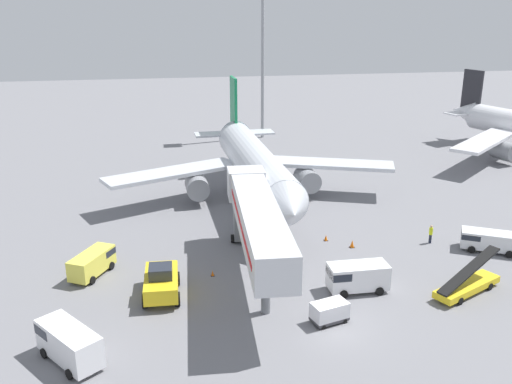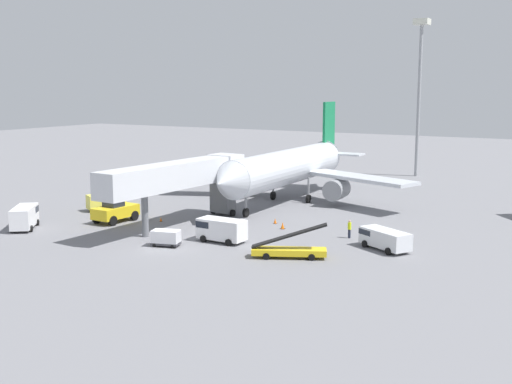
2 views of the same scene
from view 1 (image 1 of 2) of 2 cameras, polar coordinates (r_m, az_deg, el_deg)
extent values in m
plane|color=slate|center=(41.44, 7.93, -13.42)|extent=(300.00, 300.00, 0.00)
cylinder|color=silver|center=(63.19, -0.04, 2.82)|extent=(5.14, 26.94, 4.52)
cone|color=silver|center=(49.29, 3.52, -1.80)|extent=(4.50, 3.28, 4.43)
cone|color=silver|center=(78.28, -2.43, 6.13)|extent=(4.41, 5.04, 4.29)
cube|color=#147A47|center=(76.29, -2.31, 9.01)|extent=(0.45, 3.89, 7.23)
cube|color=silver|center=(77.18, -0.23, 6.14)|extent=(5.49, 2.95, 0.24)
cube|color=silver|center=(76.31, -4.25, 5.95)|extent=(5.49, 2.95, 0.24)
cube|color=silver|center=(67.99, 7.29, 2.91)|extent=(16.27, 9.26, 0.44)
cube|color=silver|center=(64.50, -8.59, 2.00)|extent=(16.16, 9.87, 0.44)
cylinder|color=gray|center=(66.80, 5.28, 1.29)|extent=(2.68, 3.44, 2.60)
cylinder|color=gray|center=(64.30, -6.07, 0.57)|extent=(2.68, 3.44, 2.60)
cylinder|color=gray|center=(54.38, 2.21, -2.91)|extent=(0.28, 0.28, 2.82)
cylinder|color=black|center=(54.91, 2.19, -4.28)|extent=(0.38, 1.11, 1.10)
cylinder|color=gray|center=(66.03, 1.88, 1.00)|extent=(0.28, 0.28, 2.82)
cylinder|color=black|center=(66.47, 1.87, -0.16)|extent=(0.38, 1.11, 1.10)
cylinder|color=gray|center=(65.05, -2.57, 0.72)|extent=(0.28, 0.28, 2.82)
cylinder|color=black|center=(65.49, -2.55, -0.45)|extent=(0.38, 1.11, 1.10)
cube|color=silver|center=(43.46, 0.35, -3.13)|extent=(4.19, 19.16, 2.70)
cube|color=red|center=(43.31, -1.65, -3.21)|extent=(1.04, 15.94, 0.44)
cube|color=silver|center=(52.93, -1.02, 0.88)|extent=(3.62, 3.01, 2.84)
cube|color=#232833|center=(54.09, -1.17, 1.54)|extent=(3.31, 0.45, 0.90)
cube|color=slate|center=(53.48, -0.94, -2.75)|extent=(2.66, 1.96, 4.02)
cylinder|color=black|center=(54.13, -2.43, -4.80)|extent=(0.35, 0.82, 0.80)
cylinder|color=black|center=(54.40, 0.57, -4.66)|extent=(0.35, 0.82, 0.80)
cylinder|color=slate|center=(41.54, 1.01, -9.62)|extent=(0.70, 0.70, 4.42)
cube|color=yellow|center=(44.90, -9.69, -9.13)|extent=(2.81, 5.35, 1.24)
cube|color=#232833|center=(44.18, -9.78, -8.05)|extent=(1.88, 1.88, 0.90)
cylinder|color=black|center=(43.65, -8.07, -10.82)|extent=(0.45, 1.12, 1.10)
cylinder|color=black|center=(43.76, -11.33, -10.93)|extent=(0.45, 1.12, 1.10)
cylinder|color=black|center=(46.66, -8.09, -8.78)|extent=(0.45, 1.12, 1.10)
cylinder|color=black|center=(46.76, -11.12, -8.90)|extent=(0.45, 1.12, 1.10)
cube|color=yellow|center=(47.97, 20.85, -9.07)|extent=(6.73, 4.38, 0.55)
cube|color=black|center=(47.35, 21.05, -7.50)|extent=(6.44, 3.71, 2.31)
cylinder|color=black|center=(50.00, 21.35, -8.33)|extent=(0.64, 0.46, 0.60)
cylinder|color=black|center=(49.29, 22.90, -8.93)|extent=(0.64, 0.46, 0.60)
cylinder|color=black|center=(46.97, 18.62, -9.79)|extent=(0.64, 0.46, 0.60)
cylinder|color=black|center=(46.21, 20.24, -10.47)|extent=(0.64, 0.46, 0.60)
cube|color=#E5DB4C|center=(49.49, -16.50, -6.97)|extent=(3.82, 4.91, 1.72)
cube|color=#1E232D|center=(50.49, -15.53, -5.88)|extent=(2.31, 2.18, 0.55)
cylinder|color=black|center=(51.34, -16.31, -7.00)|extent=(0.61, 0.75, 0.68)
cylinder|color=black|center=(50.43, -14.68, -7.33)|extent=(0.61, 0.75, 0.68)
cylinder|color=black|center=(49.29, -18.19, -8.30)|extent=(0.61, 0.75, 0.68)
cylinder|color=black|center=(48.34, -16.52, -8.68)|extent=(0.61, 0.75, 0.68)
cube|color=white|center=(45.73, 10.43, -8.48)|extent=(4.81, 2.14, 1.98)
cube|color=#1E232D|center=(45.03, 8.49, -8.19)|extent=(1.56, 2.13, 0.63)
cylinder|color=black|center=(44.88, 8.98, -10.31)|extent=(0.68, 0.38, 0.68)
cylinder|color=black|center=(46.54, 8.20, -9.15)|extent=(0.68, 0.38, 0.68)
cylinder|color=black|center=(45.85, 12.55, -9.88)|extent=(0.68, 0.38, 0.68)
cylinder|color=black|center=(47.48, 11.66, -8.78)|extent=(0.68, 0.38, 0.68)
cube|color=white|center=(38.70, -18.64, -14.49)|extent=(4.68, 5.33, 2.10)
cube|color=#1E232D|center=(39.83, -19.98, -12.86)|extent=(2.59, 2.52, 0.67)
cylinder|color=black|center=(40.13, -20.86, -15.17)|extent=(0.69, 0.76, 0.68)
cylinder|color=black|center=(40.80, -18.45, -14.28)|extent=(0.69, 0.76, 0.68)
cylinder|color=black|center=(37.69, -18.53, -17.28)|extent=(0.69, 0.76, 0.68)
cylinder|color=black|center=(38.41, -15.99, -16.26)|extent=(0.69, 0.76, 0.68)
cube|color=silver|center=(56.43, 22.97, -4.58)|extent=(5.56, 4.35, 1.59)
cube|color=#1E232D|center=(56.17, 21.21, -4.08)|extent=(2.47, 2.61, 0.51)
cylinder|color=black|center=(55.69, 21.26, -5.50)|extent=(0.77, 0.65, 0.68)
cylinder|color=black|center=(57.48, 21.22, -4.75)|extent=(0.77, 0.65, 0.68)
cylinder|color=black|center=(55.99, 24.58, -5.82)|extent=(0.77, 0.65, 0.68)
cylinder|color=black|center=(57.77, 24.44, -5.06)|extent=(0.77, 0.65, 0.68)
cube|color=#38383D|center=(41.66, 7.52, -12.74)|extent=(2.91, 2.11, 0.22)
cube|color=silver|center=(41.31, 7.56, -11.92)|extent=(2.91, 2.11, 1.16)
cylinder|color=black|center=(42.65, 8.06, -12.15)|extent=(0.38, 0.21, 0.36)
cylinder|color=black|center=(41.71, 9.11, -12.97)|extent=(0.38, 0.21, 0.36)
cylinder|color=black|center=(41.77, 5.92, -12.77)|extent=(0.38, 0.21, 0.36)
cylinder|color=black|center=(40.81, 6.95, -13.63)|extent=(0.38, 0.21, 0.36)
cylinder|color=#1E2333|center=(56.52, 17.46, -4.60)|extent=(0.36, 0.36, 0.89)
cylinder|color=#D8EA19|center=(56.22, 17.53, -3.85)|extent=(0.49, 0.49, 0.70)
sphere|color=tan|center=(56.05, 17.58, -3.39)|extent=(0.24, 0.24, 0.24)
cube|color=black|center=(53.95, 9.83, -5.60)|extent=(0.47, 0.47, 0.03)
cone|color=orange|center=(53.81, 9.85, -5.25)|extent=(0.40, 0.40, 0.70)
cube|color=black|center=(55.06, 7.18, -4.96)|extent=(0.38, 0.38, 0.03)
cone|color=orange|center=(54.95, 7.20, -4.68)|extent=(0.32, 0.32, 0.56)
cube|color=black|center=(47.97, -4.47, -8.56)|extent=(0.31, 0.31, 0.03)
cone|color=orange|center=(47.86, -4.48, -8.31)|extent=(0.26, 0.26, 0.46)
cone|color=silver|center=(101.88, 20.55, 7.74)|extent=(5.23, 5.87, 3.92)
cube|color=#232328|center=(100.52, 21.31, 9.74)|extent=(1.52, 3.78, 6.60)
cube|color=silver|center=(102.70, 22.14, 7.75)|extent=(5.57, 4.18, 0.24)
cube|color=silver|center=(98.99, 20.27, 7.61)|extent=(5.57, 4.18, 0.24)
cube|color=silver|center=(86.29, 22.51, 4.90)|extent=(15.86, 14.10, 0.44)
cylinder|color=gray|center=(88.29, 24.13, 3.91)|extent=(3.51, 4.02, 2.60)
cylinder|color=#93969B|center=(96.15, 0.69, 12.96)|extent=(0.56, 0.56, 25.06)
camera|label=2|loc=(51.35, 92.78, -8.74)|focal=45.17mm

